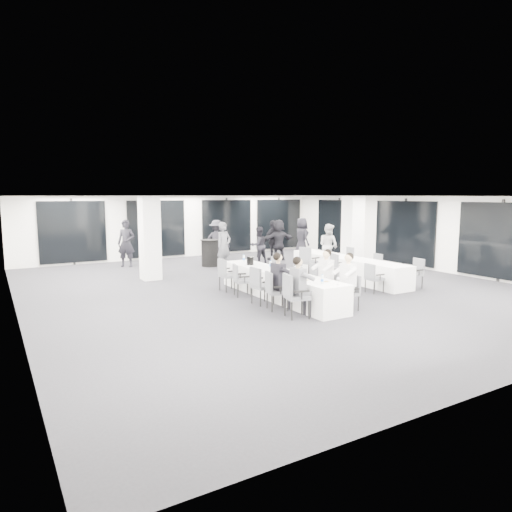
{
  "coord_description": "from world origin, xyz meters",
  "views": [
    {
      "loc": [
        -7.44,
        -11.72,
        2.85
      ],
      "look_at": [
        -0.67,
        -0.2,
        1.05
      ],
      "focal_mm": 32.0,
      "sensor_mm": 36.0,
      "label": 1
    }
  ],
  "objects_px": {
    "chair_main_left_second": "(274,288)",
    "standing_guest_e": "(302,235)",
    "standing_guest_c": "(217,237)",
    "chair_main_right_mid": "(310,278)",
    "chair_side_right_far": "(346,258)",
    "standing_guest_a": "(224,243)",
    "banquet_table_side": "(347,268)",
    "standing_guest_b": "(259,243)",
    "chair_main_left_fourth": "(240,278)",
    "chair_side_left_near": "(373,276)",
    "banquet_table_main": "(279,285)",
    "chair_main_left_near": "(294,293)",
    "standing_guest_d": "(273,237)",
    "cocktail_table": "(210,253)",
    "chair_main_right_near": "(351,290)",
    "standing_guest_h": "(328,243)",
    "chair_main_right_fourth": "(294,275)",
    "standing_guest_g": "(126,240)",
    "chair_main_left_mid": "(260,283)",
    "chair_side_left_mid": "(338,267)",
    "chair_main_right_second": "(329,283)",
    "ice_bucket_near": "(298,271)",
    "standing_guest_f": "(278,237)",
    "chair_side_right_mid": "(375,265)",
    "chair_main_left_far": "(226,273)",
    "chair_side_left_far": "(308,260)",
    "chair_main_right_far": "(273,269)",
    "ice_bucket_far": "(250,261)"
  },
  "relations": [
    {
      "from": "chair_side_right_far",
      "to": "ice_bucket_far",
      "type": "bearing_deg",
      "value": 105.54
    },
    {
      "from": "cocktail_table",
      "to": "ice_bucket_near",
      "type": "xyz_separation_m",
      "value": [
        -0.66,
        -6.95,
        0.33
      ]
    },
    {
      "from": "chair_side_right_far",
      "to": "standing_guest_a",
      "type": "relative_size",
      "value": 0.46
    },
    {
      "from": "standing_guest_g",
      "to": "chair_side_right_far",
      "type": "bearing_deg",
      "value": -7.47
    },
    {
      "from": "standing_guest_d",
      "to": "chair_main_right_fourth",
      "type": "bearing_deg",
      "value": 52.94
    },
    {
      "from": "chair_main_left_second",
      "to": "standing_guest_e",
      "type": "relative_size",
      "value": 0.47
    },
    {
      "from": "chair_main_left_mid",
      "to": "chair_main_right_mid",
      "type": "height_order",
      "value": "chair_main_left_mid"
    },
    {
      "from": "chair_main_right_far",
      "to": "chair_side_left_mid",
      "type": "xyz_separation_m",
      "value": [
        1.89,
        -0.9,
        0.05
      ]
    },
    {
      "from": "chair_main_left_near",
      "to": "chair_side_left_far",
      "type": "bearing_deg",
      "value": 152.67
    },
    {
      "from": "chair_main_right_near",
      "to": "standing_guest_e",
      "type": "xyz_separation_m",
      "value": [
        4.62,
        8.38,
        0.53
      ]
    },
    {
      "from": "chair_main_left_second",
      "to": "standing_guest_b",
      "type": "xyz_separation_m",
      "value": [
        3.56,
        6.74,
        0.33
      ]
    },
    {
      "from": "chair_main_left_fourth",
      "to": "chair_side_left_near",
      "type": "xyz_separation_m",
      "value": [
        3.56,
        -1.56,
        -0.03
      ]
    },
    {
      "from": "standing_guest_g",
      "to": "banquet_table_side",
      "type": "bearing_deg",
      "value": -16.03
    },
    {
      "from": "chair_side_left_near",
      "to": "cocktail_table",
      "type": "bearing_deg",
      "value": -162.52
    },
    {
      "from": "chair_main_right_second",
      "to": "standing_guest_g",
      "type": "height_order",
      "value": "standing_guest_g"
    },
    {
      "from": "banquet_table_side",
      "to": "chair_side_right_far",
      "type": "xyz_separation_m",
      "value": [
        0.83,
        0.98,
        0.17
      ]
    },
    {
      "from": "chair_side_right_mid",
      "to": "standing_guest_f",
      "type": "distance_m",
      "value": 5.44
    },
    {
      "from": "chair_main_left_near",
      "to": "chair_side_left_near",
      "type": "height_order",
      "value": "chair_main_left_near"
    },
    {
      "from": "chair_main_left_near",
      "to": "standing_guest_d",
      "type": "relative_size",
      "value": 0.52
    },
    {
      "from": "chair_side_left_mid",
      "to": "standing_guest_b",
      "type": "relative_size",
      "value": 0.56
    },
    {
      "from": "standing_guest_g",
      "to": "standing_guest_a",
      "type": "bearing_deg",
      "value": -7.24
    },
    {
      "from": "chair_main_left_near",
      "to": "chair_side_left_far",
      "type": "xyz_separation_m",
      "value": [
        3.55,
        4.18,
        0.0
      ]
    },
    {
      "from": "banquet_table_side",
      "to": "chair_main_left_far",
      "type": "relative_size",
      "value": 5.19
    },
    {
      "from": "banquet_table_main",
      "to": "chair_main_left_near",
      "type": "bearing_deg",
      "value": -113.97
    },
    {
      "from": "chair_side_left_mid",
      "to": "standing_guest_g",
      "type": "distance_m",
      "value": 8.56
    },
    {
      "from": "chair_main_left_near",
      "to": "chair_main_left_mid",
      "type": "xyz_separation_m",
      "value": [
        0.0,
        1.52,
        -0.03
      ]
    },
    {
      "from": "standing_guest_a",
      "to": "standing_guest_d",
      "type": "relative_size",
      "value": 1.04
    },
    {
      "from": "chair_main_right_mid",
      "to": "standing_guest_h",
      "type": "height_order",
      "value": "standing_guest_h"
    },
    {
      "from": "chair_main_right_fourth",
      "to": "standing_guest_g",
      "type": "height_order",
      "value": "standing_guest_g"
    },
    {
      "from": "standing_guest_b",
      "to": "standing_guest_e",
      "type": "relative_size",
      "value": 0.85
    },
    {
      "from": "chair_main_right_near",
      "to": "standing_guest_h",
      "type": "height_order",
      "value": "standing_guest_h"
    },
    {
      "from": "cocktail_table",
      "to": "chair_main_right_fourth",
      "type": "height_order",
      "value": "cocktail_table"
    },
    {
      "from": "banquet_table_side",
      "to": "standing_guest_b",
      "type": "xyz_separation_m",
      "value": [
        -0.82,
        4.49,
        0.5
      ]
    },
    {
      "from": "chair_side_right_far",
      "to": "standing_guest_b",
      "type": "relative_size",
      "value": 0.54
    },
    {
      "from": "chair_main_left_second",
      "to": "chair_main_right_mid",
      "type": "relative_size",
      "value": 1.03
    },
    {
      "from": "chair_side_left_far",
      "to": "chair_main_left_second",
      "type": "bearing_deg",
      "value": -59.5
    },
    {
      "from": "chair_side_left_mid",
      "to": "chair_side_left_far",
      "type": "height_order",
      "value": "chair_side_left_far"
    },
    {
      "from": "chair_main_left_far",
      "to": "standing_guest_e",
      "type": "relative_size",
      "value": 0.47
    },
    {
      "from": "chair_main_right_far",
      "to": "chair_side_right_mid",
      "type": "height_order",
      "value": "chair_main_right_far"
    },
    {
      "from": "chair_main_right_fourth",
      "to": "ice_bucket_near",
      "type": "bearing_deg",
      "value": 155.74
    },
    {
      "from": "chair_side_left_near",
      "to": "standing_guest_c",
      "type": "xyz_separation_m",
      "value": [
        -0.99,
        8.42,
        0.5
      ]
    },
    {
      "from": "chair_main_right_near",
      "to": "standing_guest_f",
      "type": "bearing_deg",
      "value": -15.69
    },
    {
      "from": "chair_side_right_mid",
      "to": "standing_guest_g",
      "type": "distance_m",
      "value": 9.58
    },
    {
      "from": "standing_guest_c",
      "to": "standing_guest_h",
      "type": "xyz_separation_m",
      "value": [
        3.01,
        -3.94,
        -0.03
      ]
    },
    {
      "from": "standing_guest_a",
      "to": "standing_guest_g",
      "type": "relative_size",
      "value": 0.97
    },
    {
      "from": "chair_main_left_mid",
      "to": "standing_guest_h",
      "type": "height_order",
      "value": "standing_guest_h"
    },
    {
      "from": "chair_side_left_mid",
      "to": "chair_main_left_second",
      "type": "bearing_deg",
      "value": -51.6
    },
    {
      "from": "standing_guest_d",
      "to": "standing_guest_a",
      "type": "bearing_deg",
      "value": 12.18
    },
    {
      "from": "standing_guest_c",
      "to": "standing_guest_e",
      "type": "distance_m",
      "value": 3.9
    },
    {
      "from": "banquet_table_main",
      "to": "chair_main_right_near",
      "type": "relative_size",
      "value": 5.76
    }
  ]
}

